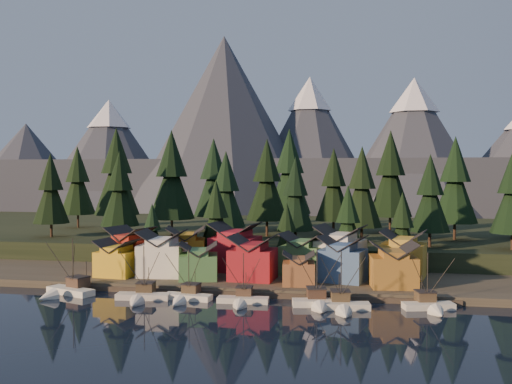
% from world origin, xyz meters
% --- Properties ---
extents(ground, '(500.00, 500.00, 0.00)m').
position_xyz_m(ground, '(0.00, 0.00, 0.00)').
color(ground, black).
rests_on(ground, ground).
extents(shore_strip, '(400.00, 50.00, 1.50)m').
position_xyz_m(shore_strip, '(0.00, 40.00, 0.75)').
color(shore_strip, '#3A362A').
rests_on(shore_strip, ground).
extents(hillside, '(420.00, 100.00, 6.00)m').
position_xyz_m(hillside, '(0.00, 90.00, 3.00)').
color(hillside, black).
rests_on(hillside, ground).
extents(dock, '(80.00, 4.00, 1.00)m').
position_xyz_m(dock, '(0.00, 16.50, 0.50)').
color(dock, '#4D4237').
rests_on(dock, ground).
extents(mountain_ridge, '(560.00, 190.00, 90.00)m').
position_xyz_m(mountain_ridge, '(-4.20, 213.59, 26.06)').
color(mountain_ridge, '#434A57').
rests_on(mountain_ridge, ground).
extents(boat_0, '(11.05, 11.55, 12.14)m').
position_xyz_m(boat_0, '(-34.01, 9.77, 2.29)').
color(boat_0, white).
rests_on(boat_0, ground).
extents(boat_1, '(10.52, 11.28, 10.99)m').
position_xyz_m(boat_1, '(-17.83, 8.21, 2.00)').
color(boat_1, beige).
rests_on(boat_1, ground).
extents(boat_2, '(9.57, 10.26, 10.42)m').
position_xyz_m(boat_2, '(-9.76, 9.57, 1.94)').
color(boat_2, silver).
rests_on(boat_2, ground).
extents(boat_3, '(9.76, 10.54, 10.04)m').
position_xyz_m(boat_3, '(1.08, 9.08, 1.80)').
color(boat_3, beige).
rests_on(boat_3, ground).
extents(boat_4, '(9.45, 10.03, 11.43)m').
position_xyz_m(boat_4, '(14.78, 9.21, 2.26)').
color(boat_4, silver).
rests_on(boat_4, ground).
extents(boat_5, '(10.42, 11.10, 11.21)m').
position_xyz_m(boat_5, '(19.05, 7.45, 2.08)').
color(boat_5, silver).
rests_on(boat_5, ground).
extents(boat_6, '(9.44, 9.95, 10.93)m').
position_xyz_m(boat_6, '(34.01, 10.49, 2.12)').
color(boat_6, silver).
rests_on(boat_6, ground).
extents(house_front_0, '(8.43, 8.05, 7.81)m').
position_xyz_m(house_front_0, '(-29.57, 23.26, 5.60)').
color(house_front_0, gold).
rests_on(house_front_0, shore_strip).
extents(house_front_1, '(10.07, 9.72, 9.74)m').
position_xyz_m(house_front_1, '(-20.15, 25.54, 6.61)').
color(house_front_1, white).
rests_on(house_front_1, shore_strip).
extents(house_front_2, '(9.49, 9.53, 7.62)m').
position_xyz_m(house_front_2, '(-11.27, 23.09, 5.51)').
color(house_front_2, '#457B42').
rests_on(house_front_2, shore_strip).
extents(house_front_3, '(9.52, 9.12, 9.20)m').
position_xyz_m(house_front_3, '(-0.05, 24.68, 6.33)').
color(house_front_3, maroon).
rests_on(house_front_3, shore_strip).
extents(house_front_4, '(7.05, 7.49, 6.46)m').
position_xyz_m(house_front_4, '(9.94, 21.24, 4.89)').
color(house_front_4, brown).
rests_on(house_front_4, shore_strip).
extents(house_front_5, '(10.50, 9.91, 9.26)m').
position_xyz_m(house_front_5, '(18.36, 26.62, 6.36)').
color(house_front_5, '#3C5E8E').
rests_on(house_front_5, shore_strip).
extents(house_front_6, '(9.59, 9.18, 8.66)m').
position_xyz_m(house_front_6, '(28.28, 22.50, 6.05)').
color(house_front_6, '#9F6D29').
rests_on(house_front_6, shore_strip).
extents(house_back_0, '(10.84, 10.58, 9.77)m').
position_xyz_m(house_back_0, '(-29.90, 31.41, 6.63)').
color(house_back_0, maroon).
rests_on(house_back_0, shore_strip).
extents(house_back_1, '(10.55, 10.63, 9.75)m').
position_xyz_m(house_back_1, '(-17.58, 34.20, 6.62)').
color(house_back_1, '#C0831B').
rests_on(house_back_1, shore_strip).
extents(house_back_2, '(11.23, 10.49, 10.86)m').
position_xyz_m(house_back_2, '(-6.07, 34.70, 7.20)').
color(house_back_2, maroon).
rests_on(house_back_2, shore_strip).
extents(house_back_3, '(10.21, 9.42, 9.07)m').
position_xyz_m(house_back_3, '(9.43, 32.60, 6.26)').
color(house_back_3, '#497D44').
rests_on(house_back_3, shore_strip).
extents(house_back_4, '(11.66, 11.36, 10.70)m').
position_xyz_m(house_back_4, '(17.60, 33.80, 7.12)').
color(house_back_4, silver).
rests_on(house_back_4, shore_strip).
extents(house_back_5, '(10.46, 10.54, 9.93)m').
position_xyz_m(house_back_5, '(30.88, 33.52, 6.71)').
color(house_back_5, gold).
rests_on(house_back_5, shore_strip).
extents(tree_hill_0, '(9.92, 9.92, 23.11)m').
position_xyz_m(tree_hill_0, '(-62.00, 52.00, 18.63)').
color(tree_hill_0, '#332319').
rests_on(tree_hill_0, hillside).
extents(tree_hill_1, '(13.37, 13.37, 31.16)m').
position_xyz_m(tree_hill_1, '(-50.00, 68.00, 23.04)').
color(tree_hill_1, '#332319').
rests_on(tree_hill_1, hillside).
extents(tree_hill_2, '(10.05, 10.05, 23.41)m').
position_xyz_m(tree_hill_2, '(-40.00, 48.00, 18.80)').
color(tree_hill_2, '#332319').
rests_on(tree_hill_2, hillside).
extents(tree_hill_3, '(12.70, 12.70, 29.58)m').
position_xyz_m(tree_hill_3, '(-30.00, 60.00, 22.17)').
color(tree_hill_3, '#332319').
rests_on(tree_hill_3, hillside).
extents(tree_hill_4, '(12.06, 12.06, 28.09)m').
position_xyz_m(tree_hill_4, '(-22.00, 75.00, 21.36)').
color(tree_hill_4, '#332319').
rests_on(tree_hill_4, hillside).
extents(tree_hill_5, '(9.99, 9.99, 23.28)m').
position_xyz_m(tree_hill_5, '(-12.00, 50.00, 18.72)').
color(tree_hill_5, '#332319').
rests_on(tree_hill_5, hillside).
extents(tree_hill_6, '(11.68, 11.68, 27.20)m').
position_xyz_m(tree_hill_6, '(-4.00, 65.00, 20.87)').
color(tree_hill_6, '#332319').
rests_on(tree_hill_6, hillside).
extents(tree_hill_7, '(9.29, 9.29, 21.64)m').
position_xyz_m(tree_hill_7, '(6.00, 48.00, 17.82)').
color(tree_hill_7, '#332319').
rests_on(tree_hill_7, hillside).
extents(tree_hill_8, '(10.62, 10.62, 24.73)m').
position_xyz_m(tree_hill_8, '(14.00, 72.00, 19.52)').
color(tree_hill_8, '#332319').
rests_on(tree_hill_8, hillside).
extents(tree_hill_9, '(10.50, 10.50, 24.45)m').
position_xyz_m(tree_hill_9, '(22.00, 55.00, 19.37)').
color(tree_hill_9, '#332319').
rests_on(tree_hill_9, hillside).
extents(tree_hill_10, '(12.92, 12.92, 30.11)m').
position_xyz_m(tree_hill_10, '(30.00, 80.00, 22.46)').
color(tree_hill_10, '#332319').
rests_on(tree_hill_10, hillside).
extents(tree_hill_11, '(9.53, 9.53, 22.19)m').
position_xyz_m(tree_hill_11, '(38.00, 50.00, 18.13)').
color(tree_hill_11, '#332319').
rests_on(tree_hill_11, hillside).
extents(tree_hill_12, '(11.73, 11.73, 27.33)m').
position_xyz_m(tree_hill_12, '(46.00, 66.00, 20.94)').
color(tree_hill_12, '#332319').
rests_on(tree_hill_12, hillside).
extents(tree_hill_15, '(13.40, 13.40, 31.21)m').
position_xyz_m(tree_hill_15, '(0.00, 82.00, 23.07)').
color(tree_hill_15, '#332319').
rests_on(tree_hill_15, hillside).
extents(tree_hill_16, '(11.25, 11.25, 26.20)m').
position_xyz_m(tree_hill_16, '(-68.00, 78.00, 20.32)').
color(tree_hill_16, '#332319').
rests_on(tree_hill_16, hillside).
extents(tree_shore_0, '(6.36, 6.36, 14.81)m').
position_xyz_m(tree_shore_0, '(-28.00, 40.00, 9.58)').
color(tree_shore_0, '#332319').
rests_on(tree_shore_0, shore_strip).
extents(tree_shore_1, '(8.86, 8.86, 20.63)m').
position_xyz_m(tree_shore_1, '(-12.00, 40.00, 12.78)').
color(tree_shore_1, '#332319').
rests_on(tree_shore_1, shore_strip).
extents(tree_shore_2, '(6.58, 6.58, 15.33)m').
position_xyz_m(tree_shore_2, '(5.00, 40.00, 9.87)').
color(tree_shore_2, '#332319').
rests_on(tree_shore_2, shore_strip).
extents(tree_shore_3, '(8.37, 8.37, 19.50)m').
position_xyz_m(tree_shore_3, '(19.00, 40.00, 12.15)').
color(tree_shore_3, '#332319').
rests_on(tree_shore_3, shore_strip).
extents(tree_shore_4, '(7.70, 7.70, 17.94)m').
position_xyz_m(tree_shore_4, '(31.00, 40.00, 11.30)').
color(tree_shore_4, '#332319').
rests_on(tree_shore_4, shore_strip).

